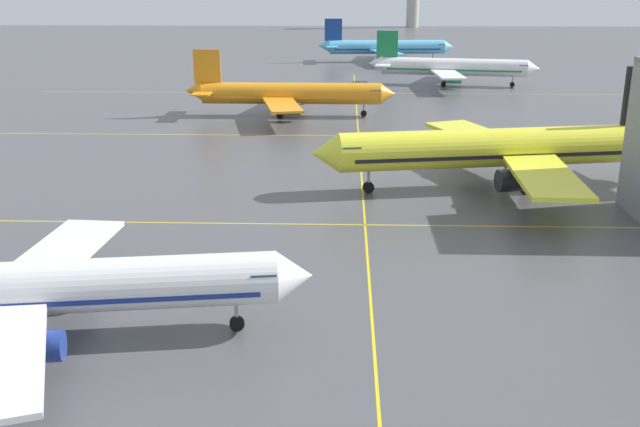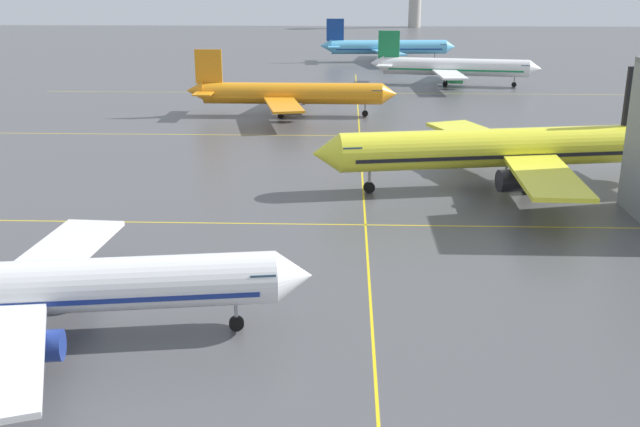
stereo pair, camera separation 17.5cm
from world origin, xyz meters
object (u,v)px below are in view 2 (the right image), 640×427
at_px(airliner_front_gate, 40,288).
at_px(airliner_second_row, 505,148).
at_px(airliner_far_right_stand, 387,47).
at_px(airliner_far_left_stand, 453,67).
at_px(airliner_third_row, 290,94).

relative_size(airliner_front_gate, airliner_second_row, 0.82).
height_order(airliner_front_gate, airliner_far_right_stand, airliner_far_right_stand).
bearing_deg(airliner_front_gate, airliner_far_left_stand, 70.20).
height_order(airliner_second_row, airliner_far_left_stand, airliner_second_row).
distance_m(airliner_front_gate, airliner_far_right_stand, 156.32).
bearing_deg(airliner_front_gate, airliner_third_row, 82.85).
xyz_separation_m(airliner_front_gate, airliner_second_row, (35.81, 36.31, 0.78)).
bearing_deg(airliner_far_right_stand, airliner_far_left_stand, -74.39).
distance_m(airliner_second_row, airliner_far_right_stand, 117.50).
bearing_deg(airliner_second_row, airliner_third_row, 122.56).
height_order(airliner_second_row, airliner_far_right_stand, airliner_second_row).
height_order(airliner_front_gate, airliner_second_row, airliner_second_row).
bearing_deg(airliner_far_left_stand, airliner_front_gate, -109.80).
xyz_separation_m(airliner_second_row, airliner_far_left_stand, (4.66, 76.10, -0.68)).
distance_m(airliner_third_row, airliner_far_left_stand, 46.75).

